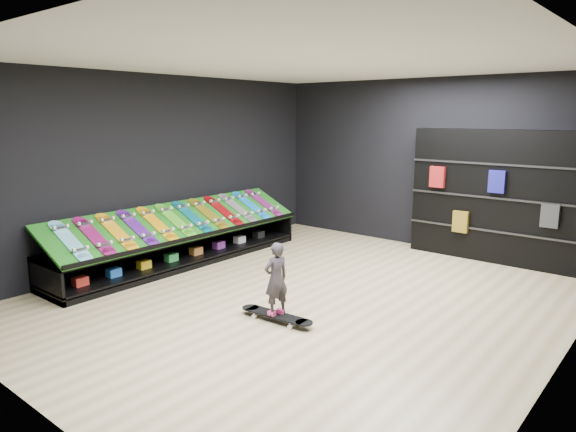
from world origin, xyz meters
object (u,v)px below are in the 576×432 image
Objects in this scene: display_rack at (183,248)px; child at (276,293)px; back_shelving at (494,196)px; floor_skateboard at (276,317)px.

display_rack is 8.70× the size of child.
back_shelving is 2.72× the size of floor_skateboard.
floor_skateboard is (-1.06, -4.19, -1.02)m from back_shelving.
back_shelving is (3.81, 3.32, 0.82)m from display_rack.
child is (0.00, 0.00, 0.30)m from floor_skateboard.
child is at bearing -104.15° from back_shelving.
back_shelving is 4.44m from floor_skateboard.
display_rack is 4.59× the size of floor_skateboard.
back_shelving is at bearing 71.91° from floor_skateboard.
child is at bearing 86.06° from floor_skateboard.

